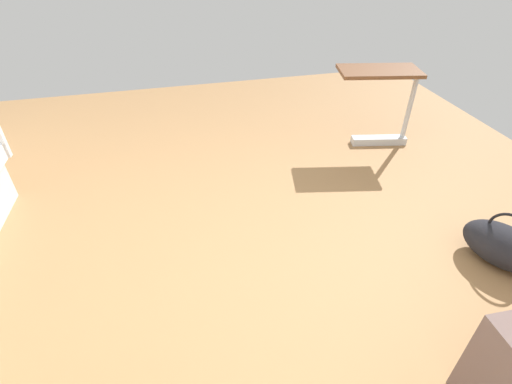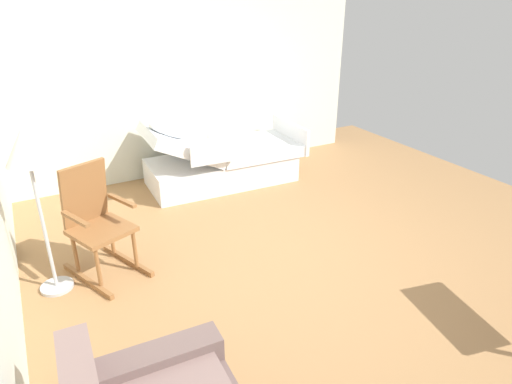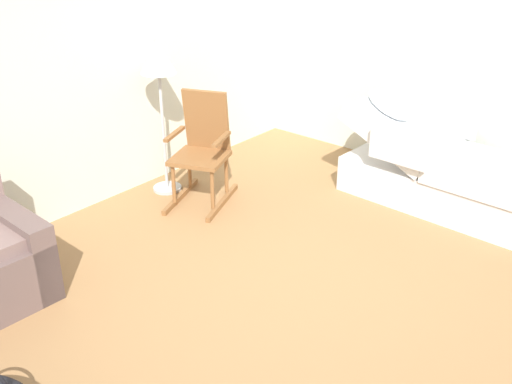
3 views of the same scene
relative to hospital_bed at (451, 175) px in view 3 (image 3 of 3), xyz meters
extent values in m
plane|color=#9E7247|center=(-2.18, 0.13, -0.30)|extent=(7.02, 7.02, 0.00)
cube|color=silver|center=(-2.18, 2.63, 1.05)|extent=(5.82, 0.10, 2.70)
cube|color=silver|center=(0.68, 0.13, 1.05)|extent=(0.10, 5.10, 2.70)
cube|color=silver|center=(0.00, 0.00, -0.13)|extent=(0.95, 1.96, 0.35)
cube|color=white|center=(-0.02, -0.47, 0.12)|extent=(0.96, 1.19, 0.14)
cube|color=white|center=(0.02, 0.54, 0.32)|extent=(0.95, 0.95, 0.52)
ellipsoid|color=white|center=(0.03, 0.71, 0.54)|extent=(0.36, 0.51, 0.33)
cube|color=silver|center=(-0.49, 0.33, 0.33)|extent=(0.06, 0.56, 0.28)
cube|color=silver|center=(0.52, 0.29, 0.33)|extent=(0.06, 0.56, 0.28)
cylinder|color=black|center=(-0.33, 0.82, -0.25)|extent=(0.10, 0.10, 0.10)
cylinder|color=black|center=(0.39, 0.79, -0.25)|extent=(0.10, 0.10, 0.10)
cube|color=#68534F|center=(-3.27, 1.92, 0.00)|extent=(0.21, 0.86, 0.60)
cube|color=brown|center=(-1.54, 2.03, -0.28)|extent=(0.72, 0.32, 0.05)
cube|color=brown|center=(-1.38, 1.63, -0.28)|extent=(0.72, 0.32, 0.05)
cylinder|color=brown|center=(-1.56, 1.58, -0.05)|extent=(0.04, 0.04, 0.40)
cylinder|color=brown|center=(-1.70, 1.94, -0.05)|extent=(0.04, 0.04, 0.40)
cylinder|color=brown|center=(-1.22, 1.72, -0.05)|extent=(0.04, 0.04, 0.40)
cylinder|color=brown|center=(-1.36, 2.08, -0.05)|extent=(0.04, 0.04, 0.40)
cube|color=brown|center=(-1.46, 1.83, 0.15)|extent=(0.61, 0.62, 0.04)
cube|color=brown|center=(-1.28, 1.91, 0.45)|extent=(0.27, 0.45, 0.60)
cube|color=brown|center=(-1.39, 1.61, 0.37)|extent=(0.37, 0.19, 0.03)
cube|color=brown|center=(-1.57, 2.04, 0.37)|extent=(0.37, 0.19, 0.03)
cylinder|color=#B2B5BA|center=(-1.49, 2.28, -0.29)|extent=(0.28, 0.28, 0.03)
cylinder|color=#B2B5BA|center=(-1.49, 2.28, 0.30)|extent=(0.03, 0.03, 1.15)
cone|color=silver|center=(-1.49, 2.28, 1.03)|extent=(0.34, 0.34, 0.30)
camera|label=1|loc=(-1.93, 2.28, 1.77)|focal=26.54mm
camera|label=2|loc=(-5.19, 2.28, 2.13)|focal=31.33mm
camera|label=3|loc=(-5.02, -1.82, 2.26)|focal=41.55mm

